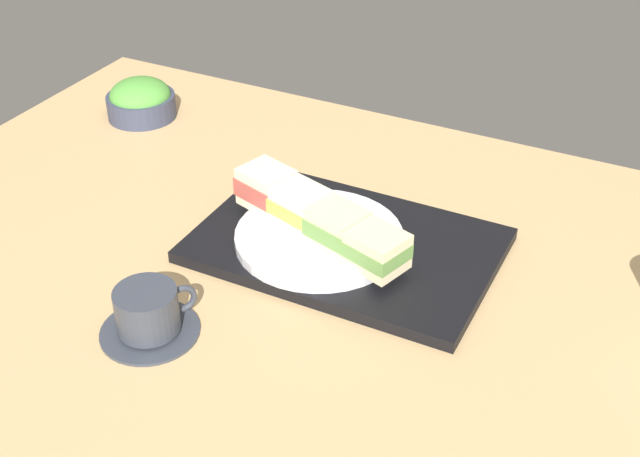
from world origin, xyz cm
name	(u,v)px	position (x,y,z in cm)	size (l,w,h in cm)	color
ground_plane	(308,286)	(0.00, 0.00, -1.50)	(140.00, 100.00, 3.00)	tan
serving_tray	(346,245)	(-1.92, -7.92, 0.88)	(41.46, 27.41, 1.75)	black
sandwich_plate	(319,237)	(1.36, -5.88, 2.47)	(23.57, 23.57, 1.44)	silver
sandwich_nearmost	(377,250)	(-8.85, -2.49, 5.74)	(8.57, 8.00, 5.10)	beige
sandwich_inner_near	(338,227)	(-2.04, -4.75, 5.87)	(8.90, 8.28, 5.36)	beige
sandwich_inner_far	(301,207)	(4.76, -7.01, 5.96)	(9.09, 8.32, 5.54)	#EFE5C1
sandwich_farmost	(267,187)	(11.57, -9.27, 6.07)	(8.89, 8.32, 5.75)	beige
salad_bowl	(141,100)	(49.39, -29.32, 3.20)	(12.38, 12.38, 7.20)	#33384C
coffee_cup	(149,314)	(12.26, 18.84, 2.93)	(12.46, 12.46, 6.46)	#333842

